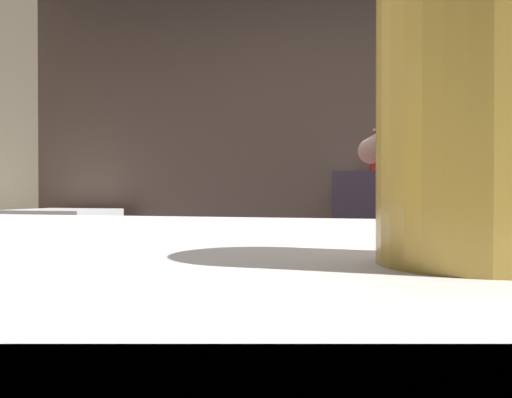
# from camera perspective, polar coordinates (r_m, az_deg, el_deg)

# --- Properties ---
(wall_back) EXTENTS (5.20, 0.10, 2.70)m
(wall_back) POSITION_cam_1_polar(r_m,az_deg,el_deg) (3.58, 13.60, 4.66)
(wall_back) COLOR brown
(wall_back) RESTS_ON ground
(prep_counter) EXTENTS (2.10, 0.60, 0.91)m
(prep_counter) POSITION_cam_1_polar(r_m,az_deg,el_deg) (2.05, 21.99, -17.67)
(prep_counter) COLOR brown
(prep_counter) RESTS_ON ground
(back_shelf) EXTENTS (0.97, 0.36, 1.22)m
(back_shelf) POSITION_cam_1_polar(r_m,az_deg,el_deg) (3.32, 16.63, -7.82)
(back_shelf) COLOR #3C303D
(back_shelf) RESTS_ON ground
(mini_fridge) EXTENTS (0.58, 0.58, 0.99)m
(mini_fridge) POSITION_cam_1_polar(r_m,az_deg,el_deg) (3.86, -19.35, -8.38)
(mini_fridge) COLOR white
(mini_fridge) RESTS_ON ground
(bartender) EXTENTS (0.48, 0.55, 1.66)m
(bartender) POSITION_cam_1_polar(r_m,az_deg,el_deg) (1.49, 20.41, -4.80)
(bartender) COLOR #373331
(bartender) RESTS_ON ground
(mixing_bowl) EXTENTS (0.17, 0.17, 0.05)m
(mixing_bowl) POSITION_cam_1_polar(r_m,az_deg,el_deg) (2.03, 7.11, -4.01)
(mixing_bowl) COLOR #CA522B
(mixing_bowl) RESTS_ON prep_counter
(pint_glass_far) EXTENTS (0.08, 0.08, 0.13)m
(pint_glass_far) POSITION_cam_1_polar(r_m,az_deg,el_deg) (0.23, 22.12, 9.59)
(pint_glass_far) COLOR gold
(pint_glass_far) RESTS_ON bar_counter
(bottle_vinegar) EXTENTS (0.07, 0.07, 0.25)m
(bottle_vinegar) POSITION_cam_1_polar(r_m,az_deg,el_deg) (3.34, 12.30, 4.45)
(bottle_vinegar) COLOR red
(bottle_vinegar) RESTS_ON back_shelf
(bottle_olive_oil) EXTENTS (0.07, 0.07, 0.18)m
(bottle_olive_oil) POSITION_cam_1_polar(r_m,az_deg,el_deg) (3.32, 18.07, 3.93)
(bottle_olive_oil) COLOR #508834
(bottle_olive_oil) RESTS_ON back_shelf
(bottle_hot_sauce) EXTENTS (0.06, 0.06, 0.20)m
(bottle_hot_sauce) POSITION_cam_1_polar(r_m,az_deg,el_deg) (3.36, 15.68, 4.03)
(bottle_hot_sauce) COLOR #D9D488
(bottle_hot_sauce) RESTS_ON back_shelf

